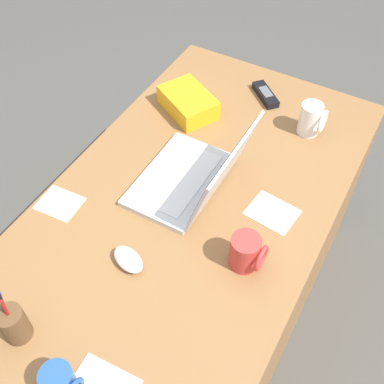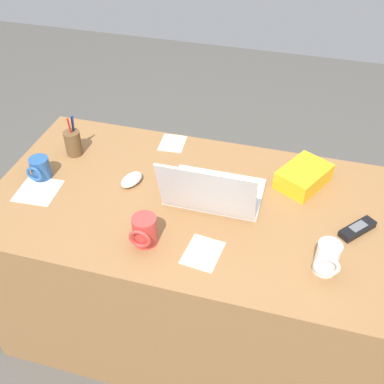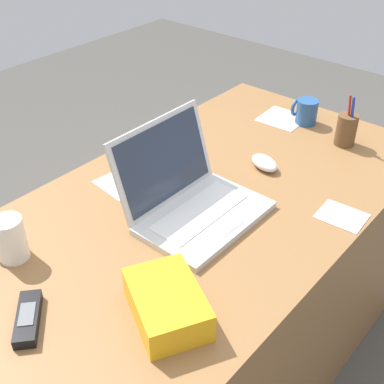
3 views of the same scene
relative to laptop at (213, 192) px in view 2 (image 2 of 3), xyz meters
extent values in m
plane|color=#4C4944|center=(0.07, 0.01, -0.77)|extent=(6.00, 6.00, 0.00)
cube|color=olive|center=(0.07, 0.01, -0.41)|extent=(1.46, 0.79, 0.72)
cube|color=silver|center=(0.00, -0.05, -0.04)|extent=(0.34, 0.22, 0.02)
cube|color=silver|center=(0.00, -0.03, -0.03)|extent=(0.28, 0.11, 0.00)
cube|color=silver|center=(0.00, -0.12, -0.03)|extent=(0.09, 0.05, 0.00)
cube|color=silver|center=(0.00, 0.10, 0.08)|extent=(0.33, 0.07, 0.22)
cube|color=#283347|center=(0.00, 0.09, 0.08)|extent=(0.30, 0.06, 0.19)
ellipsoid|color=white|center=(0.31, -0.02, -0.03)|extent=(0.09, 0.11, 0.04)
cylinder|color=#26518C|center=(0.65, 0.03, -0.01)|extent=(0.07, 0.07, 0.09)
torus|color=#26518C|center=(0.65, 0.08, 0.00)|extent=(0.06, 0.01, 0.06)
cylinder|color=white|center=(-0.40, 0.21, 0.01)|extent=(0.07, 0.07, 0.11)
torus|color=white|center=(-0.40, 0.25, 0.01)|extent=(0.08, 0.01, 0.08)
cylinder|color=#C63833|center=(0.16, 0.24, 0.00)|extent=(0.08, 0.08, 0.10)
torus|color=#C63833|center=(0.16, 0.29, 0.01)|extent=(0.07, 0.01, 0.07)
cube|color=black|center=(-0.50, 0.01, -0.04)|extent=(0.12, 0.13, 0.02)
cube|color=#595B60|center=(-0.50, 0.01, -0.02)|extent=(0.06, 0.07, 0.00)
cylinder|color=brown|center=(0.60, -0.14, 0.00)|extent=(0.06, 0.06, 0.10)
cylinder|color=#1933B2|center=(0.60, -0.15, 0.05)|extent=(0.02, 0.01, 0.15)
cylinder|color=black|center=(0.60, -0.15, 0.05)|extent=(0.02, 0.01, 0.15)
cylinder|color=red|center=(0.60, -0.14, 0.05)|extent=(0.01, 0.02, 0.15)
cube|color=#F2AD19|center=(-0.30, -0.19, -0.01)|extent=(0.21, 0.24, 0.07)
cube|color=white|center=(0.24, -0.31, -0.05)|extent=(0.11, 0.13, 0.00)
cube|color=white|center=(0.63, 0.11, -0.05)|extent=(0.15, 0.15, 0.00)
cube|color=white|center=(-0.03, 0.24, -0.05)|extent=(0.12, 0.15, 0.00)
camera|label=1|loc=(0.82, 0.46, 1.04)|focal=45.09mm
camera|label=2|loc=(-0.25, 1.18, 1.04)|focal=42.87mm
camera|label=3|loc=(-0.81, -0.69, 0.76)|focal=47.34mm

